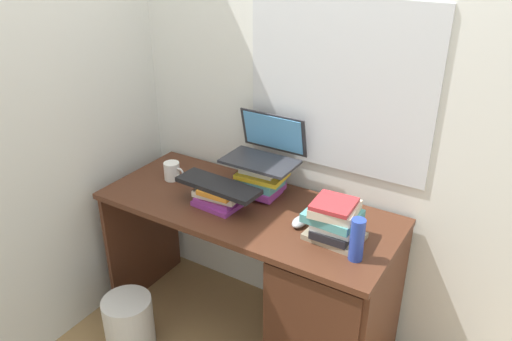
% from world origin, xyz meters
% --- Properties ---
extents(ground_plane, '(6.00, 6.00, 0.00)m').
position_xyz_m(ground_plane, '(0.00, 0.00, 0.00)').
color(ground_plane, '#9E7A4C').
extents(wall_back, '(6.00, 0.06, 2.60)m').
position_xyz_m(wall_back, '(0.00, 0.35, 1.30)').
color(wall_back, silver).
rests_on(wall_back, ground).
extents(wall_left, '(0.05, 6.00, 2.60)m').
position_xyz_m(wall_left, '(-0.85, 0.00, 1.30)').
color(wall_left, silver).
rests_on(wall_left, ground).
extents(desk, '(1.45, 0.61, 0.78)m').
position_xyz_m(desk, '(0.37, -0.02, 0.42)').
color(desk, '#4C2819').
rests_on(desk, ground).
extents(book_stack_tall, '(0.24, 0.20, 0.17)m').
position_xyz_m(book_stack_tall, '(-0.01, 0.14, 0.86)').
color(book_stack_tall, '#8C338C').
rests_on(book_stack_tall, desk).
extents(book_stack_keyboard_riser, '(0.23, 0.17, 0.10)m').
position_xyz_m(book_stack_keyboard_riser, '(-0.12, -0.07, 0.83)').
color(book_stack_keyboard_riser, '#8C338C').
rests_on(book_stack_keyboard_riser, desk).
extents(book_stack_side, '(0.25, 0.20, 0.19)m').
position_xyz_m(book_stack_side, '(0.47, -0.04, 0.87)').
color(book_stack_side, gray).
rests_on(book_stack_side, desk).
extents(laptop, '(0.36, 0.26, 0.22)m').
position_xyz_m(laptop, '(-0.01, 0.19, 1.00)').
color(laptop, '#2D2D33').
rests_on(laptop, book_stack_tall).
extents(keyboard, '(0.43, 0.16, 0.02)m').
position_xyz_m(keyboard, '(-0.11, -0.07, 0.89)').
color(keyboard, black).
rests_on(keyboard, book_stack_keyboard_riser).
extents(computer_mouse, '(0.06, 0.10, 0.04)m').
position_xyz_m(computer_mouse, '(0.29, -0.02, 0.80)').
color(computer_mouse, '#A5A8AD').
rests_on(computer_mouse, desk).
extents(mug, '(0.12, 0.08, 0.10)m').
position_xyz_m(mug, '(-0.49, 0.03, 0.83)').
color(mug, white).
rests_on(mug, desk).
extents(water_bottle, '(0.06, 0.06, 0.19)m').
position_xyz_m(water_bottle, '(0.60, -0.13, 0.87)').
color(water_bottle, '#263FA5').
rests_on(water_bottle, desk).
extents(wastebasket, '(0.25, 0.25, 0.29)m').
position_xyz_m(wastebasket, '(-0.46, -0.42, 0.15)').
color(wastebasket, silver).
rests_on(wastebasket, ground).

